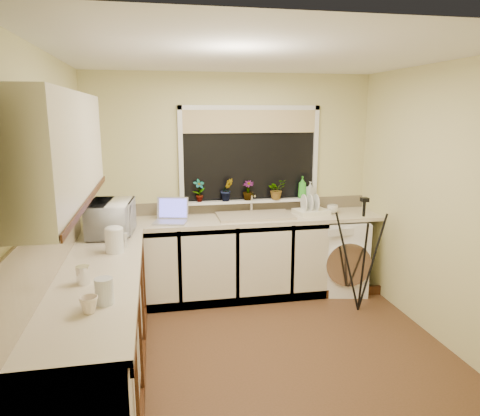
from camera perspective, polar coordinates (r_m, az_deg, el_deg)
name	(u,v)px	position (r m, az deg, el deg)	size (l,w,h in m)	color
floor	(263,349)	(4.08, 2.92, -17.63)	(3.20, 3.20, 0.00)	brown
ceiling	(266,55)	(3.56, 3.37, 19.01)	(3.20, 3.20, 0.00)	white
wall_back	(232,184)	(5.07, -1.01, 3.10)	(3.20, 3.20, 0.00)	beige
wall_front	(339,279)	(2.26, 12.55, -8.86)	(3.20, 3.20, 0.00)	beige
wall_left	(57,222)	(3.59, -22.46, -1.63)	(3.00, 3.00, 0.00)	beige
wall_right	(440,205)	(4.30, 24.28, 0.37)	(3.00, 3.00, 0.00)	beige
base_cabinet_back	(208,261)	(4.93, -4.11, -6.74)	(2.55, 0.60, 0.86)	silver
base_cabinet_left	(101,335)	(3.54, -17.40, -15.23)	(0.54, 2.40, 0.86)	silver
worktop_back	(237,219)	(4.85, -0.38, -1.48)	(3.20, 0.60, 0.04)	beige
worktop_left	(97,277)	(3.36, -17.89, -8.38)	(0.60, 2.40, 0.04)	beige
upper_cabinet	(61,149)	(3.04, -21.98, 7.05)	(0.28, 1.90, 0.70)	silver
splashback_left	(51,246)	(3.33, -23.09, -4.50)	(0.02, 2.40, 0.45)	beige
splashback_back	(232,206)	(5.10, -0.98, 0.25)	(3.20, 0.02, 0.14)	beige
window_glass	(250,155)	(5.05, 1.25, 6.79)	(1.50, 0.02, 1.00)	black
window_blind	(250,121)	(5.00, 1.34, 11.04)	(1.50, 0.02, 0.25)	tan
windowsill	(251,201)	(5.07, 1.36, 0.93)	(1.60, 0.14, 0.03)	white
sink	(255,216)	(4.88, 1.93, -1.00)	(0.82, 0.46, 0.03)	tan
faucet	(251,203)	(5.03, 1.48, 0.65)	(0.03, 0.03, 0.24)	silver
washing_machine	(338,255)	(5.27, 12.42, -5.85)	(0.59, 0.57, 0.84)	white
laptop	(171,215)	(4.71, -8.80, -0.95)	(0.39, 0.37, 0.25)	#A6A7AE
kettle	(114,241)	(3.78, -15.80, -4.05)	(0.15, 0.15, 0.20)	white
dish_rack	(311,212)	(5.06, 9.11, -0.49)	(0.36, 0.27, 0.05)	white
tripod	(361,255)	(4.72, 15.29, -5.87)	(0.59, 0.59, 1.20)	black
glass_jug	(104,291)	(2.82, -17.02, -10.17)	(0.11, 0.11, 0.16)	silver
steel_jar	(83,275)	(3.18, -19.51, -8.11)	(0.09, 0.09, 0.12)	silver
microwave	(111,218)	(4.32, -16.18, -1.25)	(0.57, 0.38, 0.31)	white
plant_a	(199,190)	(4.94, -5.26, 2.25)	(0.13, 0.09, 0.25)	#999999
plant_b	(227,190)	(4.96, -1.69, 2.36)	(0.14, 0.11, 0.26)	#999999
plant_c	(248,190)	(5.02, 1.05, 2.27)	(0.12, 0.12, 0.22)	#999999
plant_d	(276,189)	(5.08, 4.70, 2.40)	(0.21, 0.18, 0.23)	#999999
soap_bottle_green	(302,187)	(5.19, 8.00, 2.66)	(0.10, 0.10, 0.25)	green
soap_bottle_clear	(310,190)	(5.21, 8.99, 2.33)	(0.09, 0.09, 0.19)	#999999
cup_back	(333,209)	(5.14, 11.80, -0.14)	(0.13, 0.13, 0.10)	beige
cup_left	(89,305)	(2.74, -18.80, -11.68)	(0.11, 0.11, 0.10)	beige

